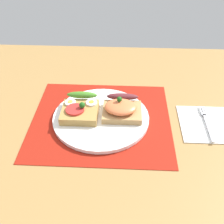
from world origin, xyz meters
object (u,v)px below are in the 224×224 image
Objects in this scene: napkin at (208,123)px; fork at (207,122)px; plate at (101,117)px; sandwich_egg_tomato at (80,109)px; sandwich_salmon at (122,108)px.

fork reaches higher than napkin.
sandwich_egg_tomato is (-5.74, 0.97, 2.03)cm from plate.
sandwich_egg_tomato reaches higher than fork.
napkin is at bearing -22.62° from fork.
plate reaches higher than fork.
sandwich_salmon reaches higher than plate.
plate is 2.44× the size of sandwich_egg_tomato.
sandwich_egg_tomato is 34.73cm from napkin.
sandwich_salmon is at bearing 176.03° from fork.
sandwich_egg_tomato is at bearing -178.62° from sandwich_salmon.
sandwich_salmon reaches higher than sandwich_egg_tomato.
sandwich_salmon is at bearing 175.67° from napkin.
plate is at bearing -167.35° from sandwich_salmon.
fork is at bearing -3.97° from sandwich_salmon.
sandwich_salmon is at bearing 1.38° from sandwich_egg_tomato.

